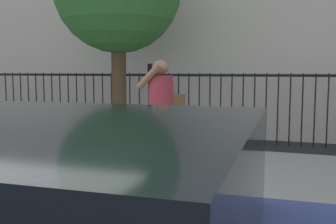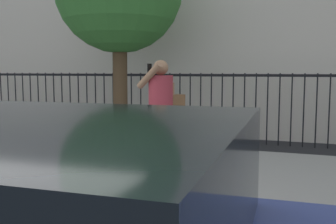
{
  "view_description": "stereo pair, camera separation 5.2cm",
  "coord_description": "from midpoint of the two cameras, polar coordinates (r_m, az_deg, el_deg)",
  "views": [
    {
      "loc": [
        2.96,
        -3.02,
        1.65
      ],
      "look_at": [
        1.08,
        2.38,
        1.05
      ],
      "focal_mm": 41.94,
      "sensor_mm": 36.0,
      "label": 1
    },
    {
      "loc": [
        3.01,
        -3.01,
        1.65
      ],
      "look_at": [
        1.08,
        2.38,
        1.05
      ],
      "focal_mm": 41.94,
      "sensor_mm": 36.0,
      "label": 2
    }
  ],
  "objects": [
    {
      "name": "sidewalk",
      "position": [
        6.21,
        -10.41,
        -8.78
      ],
      "size": [
        28.0,
        4.4,
        0.15
      ],
      "primitive_type": "cube",
      "color": "gray",
      "rests_on": "ground"
    },
    {
      "name": "iron_fence",
      "position": [
        9.42,
        0.65,
        2.17
      ],
      "size": [
        12.03,
        0.04,
        1.6
      ],
      "color": "black",
      "rests_on": "ground"
    },
    {
      "name": "pedestrian_on_phone",
      "position": [
        5.48,
        -1.09,
        0.32
      ],
      "size": [
        0.59,
        0.72,
        1.65
      ],
      "color": "#936B4C",
      "rests_on": "sidewalk"
    }
  ]
}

